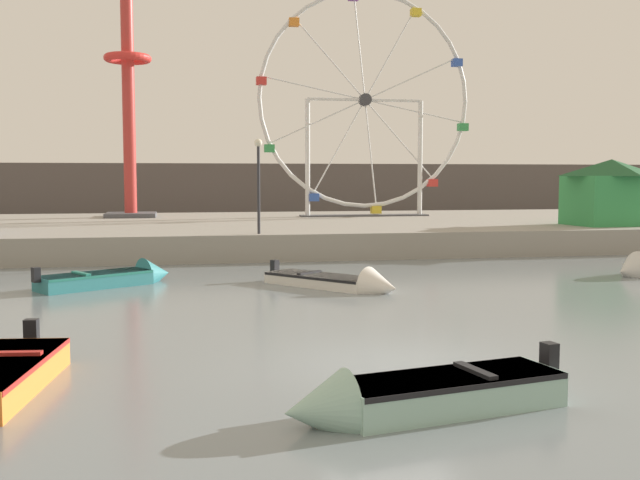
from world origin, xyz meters
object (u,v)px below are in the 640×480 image
(motorboat_teal_painted, at_px, (117,277))
(drop_tower_red_tower, at_px, (129,101))
(motorboat_seafoam, at_px, (411,396))
(ferris_wheel_white_frame, at_px, (365,103))
(promenade_lamp_near, at_px, (259,172))
(motorboat_white_red_stripe, at_px, (344,282))
(carnival_booth_green_kiosk, at_px, (611,191))

(motorboat_teal_painted, height_order, drop_tower_red_tower, drop_tower_red_tower)
(motorboat_seafoam, relative_size, ferris_wheel_white_frame, 0.35)
(promenade_lamp_near, bearing_deg, ferris_wheel_white_frame, 58.61)
(motorboat_seafoam, distance_m, ferris_wheel_white_frame, 33.88)
(motorboat_seafoam, relative_size, motorboat_white_red_stripe, 1.05)
(motorboat_teal_painted, relative_size, ferris_wheel_white_frame, 0.33)
(motorboat_white_red_stripe, xyz_separation_m, drop_tower_red_tower, (-7.57, 21.89, 7.47))
(drop_tower_red_tower, height_order, carnival_booth_green_kiosk, drop_tower_red_tower)
(motorboat_white_red_stripe, xyz_separation_m, promenade_lamp_near, (-1.73, 7.99, 3.41))
(motorboat_teal_painted, height_order, carnival_booth_green_kiosk, carnival_booth_green_kiosk)
(drop_tower_red_tower, height_order, promenade_lamp_near, drop_tower_red_tower)
(drop_tower_red_tower, distance_m, promenade_lamp_near, 15.62)
(motorboat_white_red_stripe, height_order, ferris_wheel_white_frame, ferris_wheel_white_frame)
(motorboat_seafoam, xyz_separation_m, carnival_booth_green_kiosk, (16.99, 22.23, 2.45))
(motorboat_white_red_stripe, distance_m, drop_tower_red_tower, 24.34)
(motorboat_seafoam, bearing_deg, ferris_wheel_white_frame, -114.73)
(motorboat_teal_painted, bearing_deg, ferris_wheel_white_frame, 22.68)
(carnival_booth_green_kiosk, bearing_deg, ferris_wheel_white_frame, 129.51)
(motorboat_white_red_stripe, relative_size, drop_tower_red_tower, 0.31)
(motorboat_white_red_stripe, xyz_separation_m, carnival_booth_green_kiosk, (15.30, 10.30, 2.53))
(motorboat_seafoam, relative_size, drop_tower_red_tower, 0.33)
(motorboat_seafoam, relative_size, promenade_lamp_near, 1.19)
(motorboat_teal_painted, relative_size, promenade_lamp_near, 1.13)
(motorboat_teal_painted, bearing_deg, carnival_booth_green_kiosk, -12.25)
(motorboat_white_red_stripe, distance_m, carnival_booth_green_kiosk, 18.62)
(promenade_lamp_near, bearing_deg, motorboat_white_red_stripe, -77.79)
(motorboat_white_red_stripe, height_order, carnival_booth_green_kiosk, carnival_booth_green_kiosk)
(drop_tower_red_tower, relative_size, carnival_booth_green_kiosk, 3.18)
(promenade_lamp_near, bearing_deg, carnival_booth_green_kiosk, 7.71)
(carnival_booth_green_kiosk, xyz_separation_m, promenade_lamp_near, (-17.03, -2.31, 0.88))
(motorboat_teal_painted, xyz_separation_m, drop_tower_red_tower, (-0.71, 19.79, 7.42))
(motorboat_seafoam, bearing_deg, promenade_lamp_near, -101.57)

